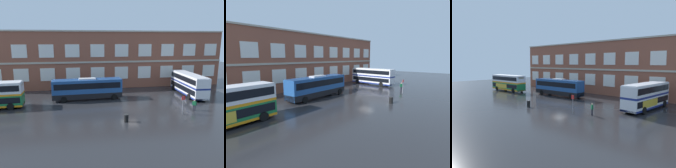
# 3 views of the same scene
# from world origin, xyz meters

# --- Properties ---
(ground_plane) EXTENTS (120.00, 120.00, 0.00)m
(ground_plane) POSITION_xyz_m (0.00, 2.00, 0.00)
(ground_plane) COLOR #232326
(brick_terminal_building) EXTENTS (51.31, 8.19, 12.23)m
(brick_terminal_building) POSITION_xyz_m (-1.02, 17.98, 5.97)
(brick_terminal_building) COLOR brown
(brick_terminal_building) RESTS_ON ground
(double_decker_near) EXTENTS (11.12, 3.29, 4.07)m
(double_decker_near) POSITION_xyz_m (-21.80, 3.11, 2.15)
(double_decker_near) COLOR #197038
(double_decker_near) RESTS_ON ground
(double_decker_middle) EXTENTS (3.33, 11.13, 4.07)m
(double_decker_middle) POSITION_xyz_m (12.98, 6.28, 2.15)
(double_decker_middle) COLOR silver
(double_decker_middle) RESTS_ON ground
(touring_coach) EXTENTS (12.10, 3.31, 3.80)m
(touring_coach) POSITION_xyz_m (-6.18, 6.01, 1.91)
(touring_coach) COLOR navy
(touring_coach) RESTS_ON ground
(waiting_passenger) EXTENTS (0.58, 0.46, 1.70)m
(waiting_passenger) POSITION_xyz_m (9.12, -2.71, 0.93)
(waiting_passenger) COLOR black
(waiting_passenger) RESTS_ON ground
(bus_stand_flag) EXTENTS (0.44, 0.10, 2.70)m
(bus_stand_flag) POSITION_xyz_m (6.64, -3.94, 1.64)
(bus_stand_flag) COLOR slate
(bus_stand_flag) RESTS_ON ground
(station_litter_bin) EXTENTS (0.60, 0.60, 1.03)m
(station_litter_bin) POSITION_xyz_m (-1.81, -5.37, 0.52)
(station_litter_bin) COLOR black
(station_litter_bin) RESTS_ON ground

